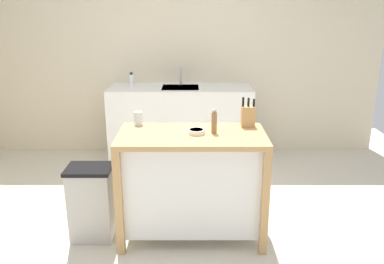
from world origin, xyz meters
TOP-DOWN VIEW (x-y plane):
  - ground_plane at (0.00, 0.00)m, footprint 6.26×6.26m
  - wall_back at (0.00, 2.22)m, footprint 5.26×0.10m
  - kitchen_island at (0.24, 0.06)m, footprint 1.17×0.60m
  - knife_block at (0.70, 0.26)m, footprint 0.11×0.09m
  - bowl_ceramic_wide at (0.28, 0.06)m, footprint 0.13×0.13m
  - drinking_cup at (-0.21, 0.30)m, footprint 0.07×0.07m
  - pepper_grinder at (0.42, 0.08)m, footprint 0.04×0.04m
  - trash_bin at (-0.58, 0.02)m, footprint 0.36×0.28m
  - sink_counter at (0.10, 1.87)m, footprint 1.73×0.60m
  - sink_faucet at (0.10, 2.01)m, footprint 0.02×0.02m
  - bottle_dish_soap at (-0.49, 1.92)m, footprint 0.06×0.06m

SIDE VIEW (x-z plane):
  - ground_plane at x=0.00m, z-range 0.00..0.00m
  - trash_bin at x=-0.58m, z-range 0.00..0.63m
  - sink_counter at x=0.10m, z-range 0.00..0.91m
  - kitchen_island at x=0.24m, z-range 0.05..0.95m
  - bowl_ceramic_wide at x=0.28m, z-range 0.90..0.94m
  - drinking_cup at x=-0.21m, z-range 0.90..1.01m
  - bottle_dish_soap at x=-0.49m, z-range 0.90..1.07m
  - knife_block at x=0.70m, z-range 0.87..1.11m
  - pepper_grinder at x=0.42m, z-range 0.89..1.09m
  - sink_faucet at x=0.10m, z-range 0.91..1.13m
  - wall_back at x=0.00m, z-range 0.00..2.60m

